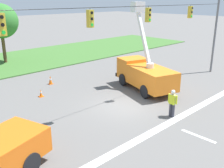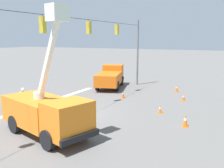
{
  "view_description": "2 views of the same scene",
  "coord_description": "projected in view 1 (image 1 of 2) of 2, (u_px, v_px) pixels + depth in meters",
  "views": [
    {
      "loc": [
        -12.1,
        -11.51,
        7.08
      ],
      "look_at": [
        -0.29,
        0.7,
        1.52
      ],
      "focal_mm": 42.0,
      "sensor_mm": 36.0,
      "label": 1
    },
    {
      "loc": [
        14.57,
        10.5,
        5.3
      ],
      "look_at": [
        -0.92,
        2.8,
        2.21
      ],
      "focal_mm": 42.0,
      "sensor_mm": 36.0,
      "label": 2
    }
  ],
  "objects": [
    {
      "name": "ground_plane",
      "position": [
        122.0,
        106.0,
        18.06
      ],
      "size": [
        200.0,
        200.0,
        0.0
      ],
      "primitive_type": "plane",
      "color": "#605E5B"
    },
    {
      "name": "grass_verge",
      "position": [
        10.0,
        62.0,
        30.34
      ],
      "size": [
        56.0,
        12.0,
        0.1
      ],
      "primitive_type": "cube",
      "color": "#3D6B2D",
      "rests_on": "ground"
    },
    {
      "name": "lane_markings",
      "position": [
        190.0,
        133.0,
        14.51
      ],
      "size": [
        17.6,
        15.25,
        0.01
      ],
      "color": "silver",
      "rests_on": "ground"
    },
    {
      "name": "signal_gantry",
      "position": [
        123.0,
        40.0,
        16.65
      ],
      "size": [
        26.2,
        0.33,
        7.2
      ],
      "color": "slate",
      "rests_on": "ground"
    },
    {
      "name": "tree_east",
      "position": [
        0.0,
        21.0,
        28.69
      ],
      "size": [
        3.74,
        4.01,
        6.62
      ],
      "color": "brown",
      "rests_on": "ground"
    },
    {
      "name": "utility_truck_bucket_lift",
      "position": [
        145.0,
        72.0,
        21.09
      ],
      "size": [
        3.94,
        6.33,
        6.85
      ],
      "color": "orange",
      "rests_on": "ground"
    },
    {
      "name": "road_worker",
      "position": [
        172.0,
        102.0,
        16.21
      ],
      "size": [
        0.26,
        0.65,
        1.77
      ],
      "color": "#383842",
      "rests_on": "ground"
    },
    {
      "name": "traffic_cone_mid_left",
      "position": [
        29.0,
        125.0,
        14.73
      ],
      "size": [
        0.36,
        0.36,
        0.66
      ],
      "color": "orange",
      "rests_on": "ground"
    },
    {
      "name": "traffic_cone_near_bucket",
      "position": [
        41.0,
        93.0,
        19.75
      ],
      "size": [
        0.36,
        0.36,
        0.59
      ],
      "color": "orange",
      "rests_on": "ground"
    },
    {
      "name": "traffic_cone_lane_edge_b",
      "position": [
        50.0,
        80.0,
        22.63
      ],
      "size": [
        0.36,
        0.36,
        0.78
      ],
      "color": "orange",
      "rests_on": "ground"
    }
  ]
}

